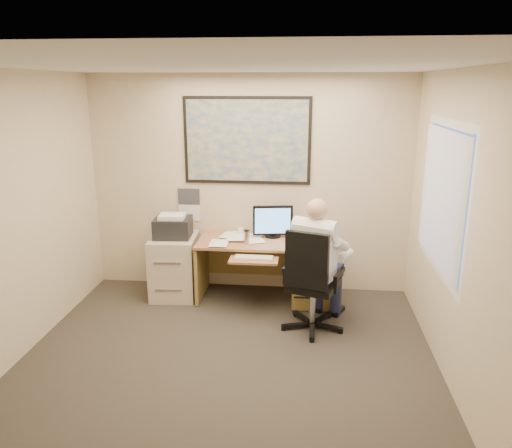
# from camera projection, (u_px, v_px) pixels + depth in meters

# --- Properties ---
(room_shell) EXTENTS (4.00, 4.50, 2.70)m
(room_shell) POSITION_uv_depth(u_px,v_px,m) (218.00, 238.00, 4.08)
(room_shell) COLOR #322D27
(room_shell) RESTS_ON ground
(desk) EXTENTS (1.60, 0.97, 1.14)m
(desk) POSITION_uv_depth(u_px,v_px,m) (292.00, 264.00, 6.08)
(desk) COLOR #AA7048
(desk) RESTS_ON ground
(world_map) EXTENTS (1.56, 0.03, 1.06)m
(world_map) POSITION_uv_depth(u_px,v_px,m) (247.00, 141.00, 6.07)
(world_map) COLOR #1E4C93
(world_map) RESTS_ON room_shell
(wall_calendar) EXTENTS (0.28, 0.01, 0.42)m
(wall_calendar) POSITION_uv_depth(u_px,v_px,m) (189.00, 205.00, 6.37)
(wall_calendar) COLOR white
(wall_calendar) RESTS_ON room_shell
(window_blinds) EXTENTS (0.06, 1.40, 1.30)m
(window_blinds) POSITION_uv_depth(u_px,v_px,m) (443.00, 198.00, 4.60)
(window_blinds) COLOR silver
(window_blinds) RESTS_ON room_shell
(filing_cabinet) EXTENTS (0.58, 0.69, 1.05)m
(filing_cabinet) POSITION_uv_depth(u_px,v_px,m) (175.00, 261.00, 6.19)
(filing_cabinet) COLOR beige
(filing_cabinet) RESTS_ON ground
(office_chair) EXTENTS (0.87, 0.87, 1.15)m
(office_chair) POSITION_uv_depth(u_px,v_px,m) (314.00, 301.00, 5.31)
(office_chair) COLOR black
(office_chair) RESTS_ON ground
(person) EXTENTS (0.89, 1.02, 1.44)m
(person) POSITION_uv_depth(u_px,v_px,m) (314.00, 265.00, 5.29)
(person) COLOR white
(person) RESTS_ON office_chair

